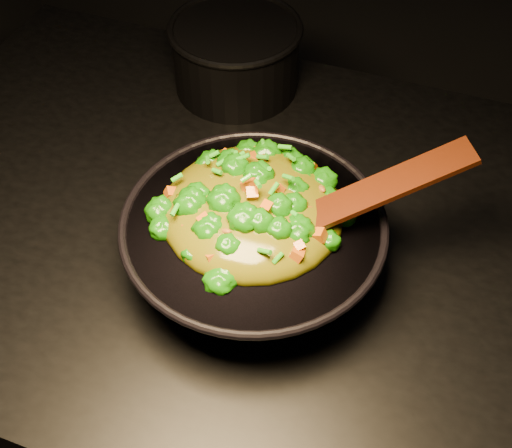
% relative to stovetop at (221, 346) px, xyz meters
% --- Properties ---
extents(stovetop, '(1.20, 0.90, 0.90)m').
position_rel_stovetop_xyz_m(stovetop, '(0.00, 0.00, 0.00)').
color(stovetop, black).
rests_on(stovetop, ground).
extents(wok, '(0.49, 0.49, 0.10)m').
position_rel_stovetop_xyz_m(wok, '(0.11, -0.09, 0.50)').
color(wok, black).
rests_on(wok, stovetop).
extents(stir_fry, '(0.30, 0.30, 0.09)m').
position_rel_stovetop_xyz_m(stir_fry, '(0.10, -0.07, 0.60)').
color(stir_fry, '#196907').
rests_on(stir_fry, wok).
extents(spatula, '(0.28, 0.20, 0.13)m').
position_rel_stovetop_xyz_m(spatula, '(0.25, -0.04, 0.61)').
color(spatula, '#370F04').
rests_on(spatula, wok).
extents(back_pot, '(0.24, 0.24, 0.14)m').
position_rel_stovetop_xyz_m(back_pot, '(-0.08, 0.32, 0.52)').
color(back_pot, black).
rests_on(back_pot, stovetop).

